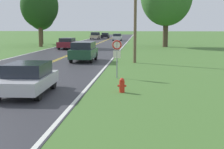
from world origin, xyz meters
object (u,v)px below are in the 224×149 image
tree_mid_treeline (39,6)px  car_maroon_sedan_mid_far (68,43)px  tree_left_verge (41,15)px  car_dark_green_suv_mid_near (84,51)px  car_silver_sedan_approaching (27,78)px  car_champagne_suv_distant (95,35)px  traffic_sign (117,50)px  car_white_hatchback_receding (117,37)px  fire_hydrant (122,85)px  car_black_hatchback_horizon (105,35)px

tree_mid_treeline → car_maroon_sedan_mid_far: size_ratio=2.05×
tree_left_verge → car_dark_green_suv_mid_near: bearing=-65.1°
car_silver_sedan_approaching → car_champagne_suv_distant: car_champagne_suv_distant is taller
traffic_sign → car_dark_green_suv_mid_near: bearing=112.5°
traffic_sign → tree_left_verge: tree_left_verge is taller
car_dark_green_suv_mid_near → car_champagne_suv_distant: (-5.72, 46.44, -0.02)m
tree_mid_treeline → car_silver_sedan_approaching: tree_mid_treeline is taller
traffic_sign → car_silver_sedan_approaching: bearing=-128.2°
car_champagne_suv_distant → car_maroon_sedan_mid_far: bearing=-176.1°
tree_mid_treeline → car_white_hatchback_receding: 23.39m
tree_left_verge → tree_mid_treeline: size_ratio=0.83×
fire_hydrant → car_black_hatchback_horizon: (-8.08, 64.80, 0.43)m
car_maroon_sedan_mid_far → tree_mid_treeline: bearing=50.1°
car_maroon_sedan_mid_far → traffic_sign: bearing=-159.5°
car_black_hatchback_horizon → car_dark_green_suv_mid_near: bearing=-174.5°
car_maroon_sedan_mid_far → car_champagne_suv_distant: size_ratio=1.10×
fire_hydrant → car_maroon_sedan_mid_far: size_ratio=0.15×
tree_left_verge → car_silver_sedan_approaching: tree_left_verge is taller
tree_mid_treeline → car_black_hatchback_horizon: bearing=79.7°
car_champagne_suv_distant → traffic_sign: bearing=-168.0°
fire_hydrant → car_silver_sedan_approaching: car_silver_sedan_approaching is taller
traffic_sign → car_black_hatchback_horizon: traffic_sign is taller
car_silver_sedan_approaching → car_dark_green_suv_mid_near: 13.27m
traffic_sign → car_dark_green_suv_mid_near: size_ratio=0.57×
car_maroon_sedan_mid_far → car_black_hatchback_horizon: size_ratio=1.24×
fire_hydrant → car_black_hatchback_horizon: 65.31m
traffic_sign → car_dark_green_suv_mid_near: 9.29m
car_silver_sedan_approaching → car_white_hatchback_receding: (0.14, 52.85, 0.08)m
tree_mid_treeline → car_silver_sedan_approaching: 34.24m
tree_left_verge → car_maroon_sedan_mid_far: tree_left_verge is taller
fire_hydrant → tree_mid_treeline: 35.13m
car_dark_green_suv_mid_near → car_champagne_suv_distant: car_dark_green_suv_mid_near is taller
car_silver_sedan_approaching → fire_hydrant: bearing=97.5°
tree_left_verge → tree_mid_treeline: tree_mid_treeline is taller
traffic_sign → car_white_hatchback_receding: bearing=94.2°
car_white_hatchback_receding → car_black_hatchback_horizon: car_white_hatchback_receding is taller
tree_mid_treeline → car_dark_green_suv_mid_near: (10.04, -19.09, -5.07)m
car_dark_green_suv_mid_near → car_black_hatchback_horizon: (-3.99, 52.23, -0.15)m
tree_left_verge → fire_hydrant: bearing=-67.3°
fire_hydrant → car_maroon_sedan_mid_far: car_maroon_sedan_mid_far is taller
traffic_sign → car_champagne_suv_distant: 55.77m
car_silver_sedan_approaching → car_maroon_sedan_mid_far: (-4.72, 27.95, 0.06)m
traffic_sign → car_white_hatchback_receding: 48.27m
traffic_sign → car_silver_sedan_approaching: (-3.70, -4.72, -0.96)m
tree_mid_treeline → car_silver_sedan_approaching: bearing=-73.0°
car_white_hatchback_receding → tree_mid_treeline: bearing=-26.7°
fire_hydrant → car_dark_green_suv_mid_near: 13.23m
car_white_hatchback_receding → car_champagne_suv_distant: car_champagne_suv_distant is taller
tree_mid_treeline → car_black_hatchback_horizon: (6.05, 33.14, -5.21)m
car_maroon_sedan_mid_far → car_white_hatchback_receding: (4.86, 24.90, 0.02)m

